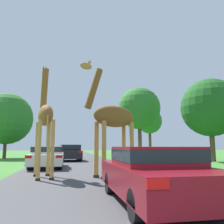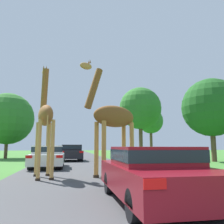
# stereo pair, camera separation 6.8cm
# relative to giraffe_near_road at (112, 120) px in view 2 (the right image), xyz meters

# --- Properties ---
(road) EXTENTS (6.95, 120.00, 0.00)m
(road) POSITION_rel_giraffe_near_road_xyz_m (-1.06, 20.92, -2.51)
(road) COLOR #424244
(road) RESTS_ON ground
(giraffe_near_road) EXTENTS (2.79, 1.58, 5.07)m
(giraffe_near_road) POSITION_rel_giraffe_near_road_xyz_m (0.00, 0.00, 0.00)
(giraffe_near_road) COLOR #B77F3D
(giraffe_near_road) RESTS_ON ground
(giraffe_companion) EXTENTS (0.98, 2.90, 5.43)m
(giraffe_companion) POSITION_rel_giraffe_near_road_xyz_m (-2.97, 0.48, 0.17)
(giraffe_companion) COLOR tan
(giraffe_companion) RESTS_ON ground
(car_lead_maroon) EXTENTS (1.94, 4.46, 1.32)m
(car_lead_maroon) POSITION_rel_giraffe_near_road_xyz_m (0.13, -4.80, -1.80)
(car_lead_maroon) COLOR maroon
(car_lead_maroon) RESTS_ON ground
(car_queue_right) EXTENTS (2.00, 4.03, 1.48)m
(car_queue_right) POSITION_rel_giraffe_near_road_xyz_m (-1.62, 12.39, -1.73)
(car_queue_right) COLOR black
(car_queue_right) RESTS_ON ground
(car_queue_left) EXTENTS (1.97, 4.52, 1.38)m
(car_queue_left) POSITION_rel_giraffe_near_road_xyz_m (-3.19, 5.35, -1.78)
(car_queue_left) COLOR silver
(car_queue_left) RESTS_ON ground
(car_far_ahead) EXTENTS (1.93, 3.95, 1.39)m
(car_far_ahead) POSITION_rel_giraffe_near_road_xyz_m (-3.23, 18.13, -1.76)
(car_far_ahead) COLOR navy
(car_far_ahead) RESTS_ON ground
(tree_left_edge) EXTENTS (4.83, 4.83, 8.09)m
(tree_left_edge) POSITION_rel_giraffe_near_road_xyz_m (6.11, 15.50, 3.14)
(tree_left_edge) COLOR brown
(tree_left_edge) RESTS_ON ground
(tree_right_cluster) EXTENTS (5.27, 5.27, 7.49)m
(tree_right_cluster) POSITION_rel_giraffe_near_road_xyz_m (10.79, 8.91, 2.33)
(tree_right_cluster) COLOR brown
(tree_right_cluster) RESTS_ON ground
(tree_far_right) EXTENTS (5.87, 5.87, 7.42)m
(tree_far_right) POSITION_rel_giraffe_near_road_xyz_m (-8.84, 18.25, 1.96)
(tree_far_right) COLOR brown
(tree_far_right) RESTS_ON ground
(tree_mid_field) EXTENTS (3.66, 3.66, 6.86)m
(tree_mid_field) POSITION_rel_giraffe_near_road_xyz_m (9.94, 22.82, 2.48)
(tree_mid_field) COLOR brown
(tree_mid_field) RESTS_ON ground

